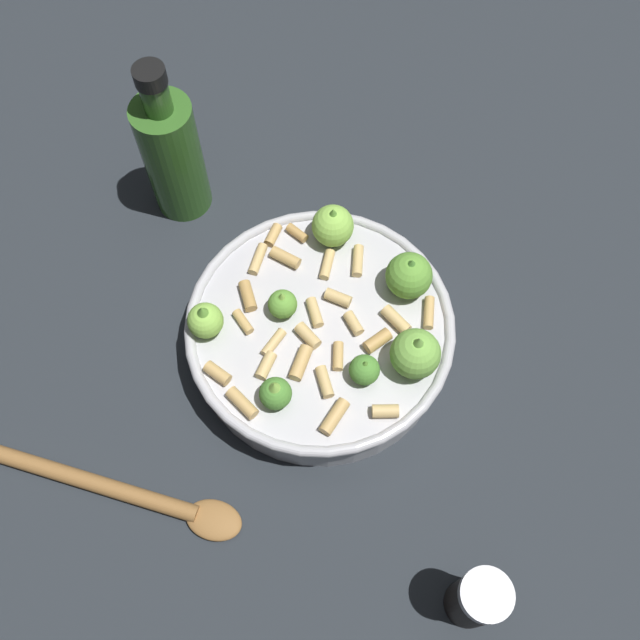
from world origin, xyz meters
TOP-DOWN VIEW (x-y plane):
  - ground_plane at (0.00, 0.00)m, footprint 2.40×2.40m
  - cooking_pan at (-0.00, 0.00)m, footprint 0.26×0.26m
  - pepper_shaker at (-0.01, 0.27)m, footprint 0.04×0.04m
  - olive_oil_bottle at (0.06, -0.23)m, footprint 0.06×0.06m
  - wooden_spoon at (0.22, 0.06)m, footprint 0.20×0.19m

SIDE VIEW (x-z plane):
  - ground_plane at x=0.00m, z-range 0.00..0.00m
  - wooden_spoon at x=0.22m, z-range 0.00..0.02m
  - cooking_pan at x=0.00m, z-range -0.02..0.09m
  - pepper_shaker at x=-0.01m, z-range 0.00..0.09m
  - olive_oil_bottle at x=0.06m, z-range -0.02..0.18m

